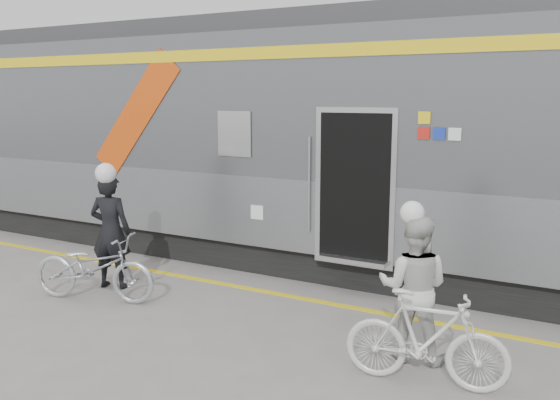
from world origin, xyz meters
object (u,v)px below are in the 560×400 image
Objects in this scene: bicycle_left at (94,268)px; bicycle_right at (426,339)px; woman at (414,288)px; man at (111,231)px.

bicycle_left is 1.12× the size of bicycle_right.
woman reaches higher than bicycle_left.
man reaches higher than bicycle_left.
man is 0.70m from bicycle_left.
man is at bearing 72.88° from bicycle_right.
woman is (4.62, -0.21, -0.06)m from man.
woman is 0.70m from bicycle_right.
bicycle_left is 4.73m from bicycle_right.
bicycle_right is at bearing 155.46° from man.
man is 1.07× the size of woman.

